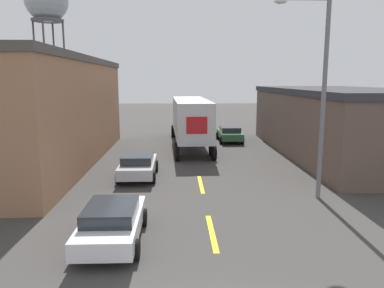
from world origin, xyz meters
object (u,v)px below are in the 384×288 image
water_tower (46,2)px  semi_truck (190,117)px  parked_car_left_near (112,222)px  street_lamp (319,86)px  parked_car_right_far (230,133)px  parked_car_left_far (138,165)px

water_tower → semi_truck: bearing=-54.4°
parked_car_left_near → street_lamp: 10.50m
water_tower → street_lamp: bearing=-59.0°
parked_car_right_far → water_tower: water_tower is taller
parked_car_left_near → street_lamp: (8.44, 4.44, 4.40)m
parked_car_left_far → semi_truck: bearing=72.3°
semi_truck → street_lamp: size_ratio=1.52×
street_lamp → parked_car_right_far: bearing=95.7°
street_lamp → parked_car_left_near: bearing=-152.3°
semi_truck → parked_car_left_near: 18.95m
parked_car_left_far → water_tower: 44.93m
parked_car_left_near → street_lamp: size_ratio=0.49×
parked_car_right_far → parked_car_left_near: (-6.83, -20.58, 0.00)m
parked_car_left_near → parked_car_left_far: size_ratio=1.00×
semi_truck → street_lamp: street_lamp is taller
parked_car_right_far → parked_car_left_far: size_ratio=1.00×
parked_car_right_far → water_tower: (-23.86, 26.28, 16.04)m
parked_car_left_near → water_tower: 52.36m
parked_car_right_far → semi_truck: bearing=-151.4°
parked_car_right_far → street_lamp: size_ratio=0.49×
semi_truck → parked_car_right_far: (3.61, 1.97, -1.62)m
parked_car_right_far → parked_car_left_near: 21.68m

